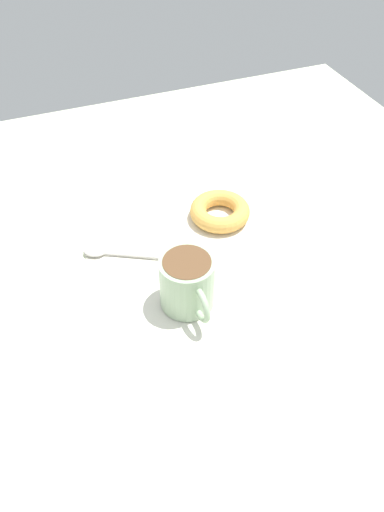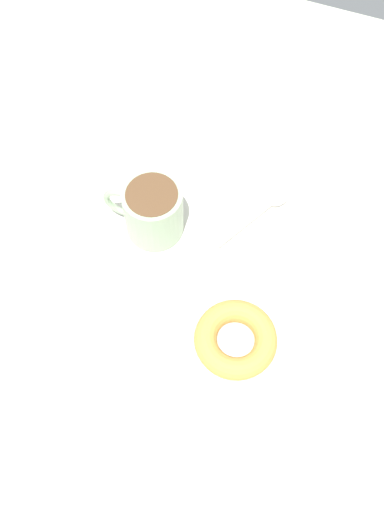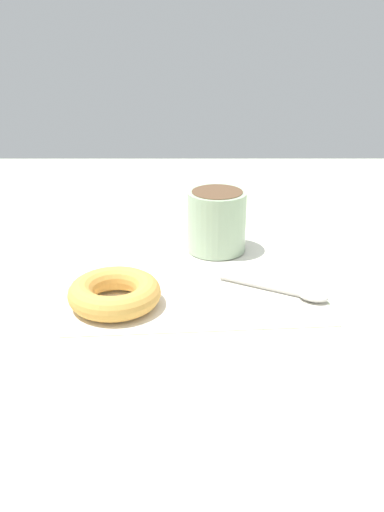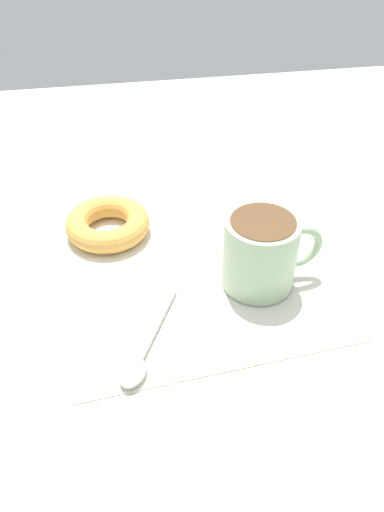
% 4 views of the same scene
% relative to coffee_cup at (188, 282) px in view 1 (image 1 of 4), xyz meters
% --- Properties ---
extents(ground_plane, '(1.20, 1.20, 0.02)m').
position_rel_coffee_cup_xyz_m(ground_plane, '(0.06, 0.07, -0.06)').
color(ground_plane, beige).
extents(napkin, '(0.33, 0.33, 0.00)m').
position_rel_coffee_cup_xyz_m(napkin, '(0.03, 0.07, -0.05)').
color(napkin, white).
rests_on(napkin, ground_plane).
extents(coffee_cup, '(0.08, 0.12, 0.09)m').
position_rel_coffee_cup_xyz_m(coffee_cup, '(0.00, 0.00, 0.00)').
color(coffee_cup, '#9EB793').
rests_on(coffee_cup, napkin).
extents(donut, '(0.11, 0.11, 0.03)m').
position_rel_coffee_cup_xyz_m(donut, '(0.12, 0.17, -0.03)').
color(donut, gold).
rests_on(donut, napkin).
extents(spoon, '(0.13, 0.08, 0.01)m').
position_rel_coffee_cup_xyz_m(spoon, '(-0.09, 0.15, -0.04)').
color(spoon, '#B7B2A8').
rests_on(spoon, napkin).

